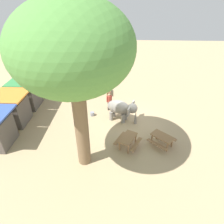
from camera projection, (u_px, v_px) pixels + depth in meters
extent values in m
plane|color=tan|center=(130.00, 122.00, 15.76)|extent=(60.00, 60.00, 0.00)
cylinder|color=gray|center=(125.00, 115.00, 15.90)|extent=(0.32, 0.32, 0.75)
cylinder|color=gray|center=(123.00, 119.00, 15.49)|extent=(0.32, 0.32, 0.75)
cylinder|color=gray|center=(114.00, 113.00, 16.22)|extent=(0.32, 0.32, 0.75)
cylinder|color=gray|center=(111.00, 116.00, 15.81)|extent=(0.32, 0.32, 0.75)
ellipsoid|color=gray|center=(118.00, 107.00, 15.41)|extent=(1.52, 2.08, 1.12)
sphere|color=gray|center=(132.00, 108.00, 14.97)|extent=(0.80, 0.80, 0.80)
cone|color=gray|center=(136.00, 117.00, 15.26)|extent=(0.25, 0.25, 1.26)
cube|color=gray|center=(133.00, 105.00, 15.42)|extent=(0.64, 0.31, 0.60)
cube|color=gray|center=(129.00, 111.00, 14.60)|extent=(0.64, 0.31, 0.60)
cylinder|color=#3F3833|center=(110.00, 106.00, 17.14)|extent=(0.14, 0.14, 0.82)
cylinder|color=#3F3833|center=(108.00, 106.00, 17.07)|extent=(0.14, 0.14, 0.82)
cylinder|color=#B23F33|center=(109.00, 99.00, 16.73)|extent=(0.32, 0.32, 0.58)
sphere|color=tan|center=(109.00, 95.00, 16.51)|extent=(0.22, 0.22, 0.22)
cylinder|color=#B23F33|center=(111.00, 98.00, 16.80)|extent=(0.09, 0.09, 0.55)
cylinder|color=#B23F33|center=(107.00, 99.00, 16.64)|extent=(0.09, 0.09, 0.55)
cylinder|color=brown|center=(82.00, 127.00, 10.77)|extent=(0.78, 0.78, 5.33)
ellipsoid|color=#569342|center=(73.00, 48.00, 8.46)|extent=(6.06, 5.56, 4.29)
cube|color=brown|center=(109.00, 90.00, 19.71)|extent=(1.42, 0.46, 0.06)
cube|color=brown|center=(107.00, 88.00, 19.59)|extent=(1.40, 0.12, 0.40)
cube|color=brown|center=(109.00, 90.00, 20.28)|extent=(0.10, 0.36, 0.42)
cube|color=brown|center=(109.00, 94.00, 19.40)|extent=(0.10, 0.36, 0.42)
cube|color=olive|center=(163.00, 136.00, 13.04)|extent=(1.60, 1.65, 0.06)
cylinder|color=olive|center=(152.00, 139.00, 13.41)|extent=(0.10, 0.10, 0.72)
cylinder|color=olive|center=(157.00, 135.00, 13.79)|extent=(0.10, 0.10, 0.72)
cylinder|color=olive|center=(167.00, 147.00, 12.70)|extent=(0.10, 0.10, 0.72)
cylinder|color=olive|center=(172.00, 143.00, 13.08)|extent=(0.10, 0.10, 0.72)
cube|color=olive|center=(157.00, 144.00, 12.83)|extent=(1.18, 1.28, 0.05)
cube|color=olive|center=(167.00, 136.00, 13.58)|extent=(1.18, 1.28, 0.05)
cube|color=olive|center=(128.00, 138.00, 12.93)|extent=(1.70, 1.39, 0.06)
cylinder|color=olive|center=(128.00, 149.00, 12.56)|extent=(0.10, 0.10, 0.72)
cylinder|color=olive|center=(120.00, 146.00, 12.82)|extent=(0.10, 0.10, 0.72)
cylinder|color=olive|center=(136.00, 138.00, 13.45)|extent=(0.10, 0.10, 0.72)
cylinder|color=olive|center=(127.00, 136.00, 13.71)|extent=(0.10, 0.10, 0.72)
cube|color=olive|center=(136.00, 144.00, 12.84)|extent=(1.45, 0.88, 0.05)
cube|color=olive|center=(120.00, 138.00, 13.35)|extent=(1.45, 0.88, 0.05)
cylinder|color=gray|center=(13.00, 123.00, 13.60)|extent=(0.10, 0.10, 2.40)
cylinder|color=gray|center=(0.00, 139.00, 12.08)|extent=(0.10, 0.10, 2.40)
cube|color=#59514C|center=(14.00, 112.00, 15.17)|extent=(2.00, 1.80, 2.00)
cube|color=orange|center=(9.00, 95.00, 14.39)|extent=(2.50, 2.50, 0.12)
cylinder|color=gray|center=(9.00, 104.00, 15.85)|extent=(0.10, 0.10, 2.40)
cylinder|color=gray|center=(28.00, 104.00, 15.79)|extent=(0.10, 0.10, 2.40)
cylinder|color=gray|center=(18.00, 116.00, 14.27)|extent=(0.10, 0.10, 2.40)
cube|color=#59514C|center=(28.00, 96.00, 17.36)|extent=(2.00, 1.80, 2.00)
cube|color=#388C47|center=(24.00, 81.00, 16.58)|extent=(2.50, 2.50, 0.12)
cylinder|color=gray|center=(23.00, 90.00, 18.04)|extent=(0.10, 0.10, 2.40)
cylinder|color=gray|center=(40.00, 90.00, 17.98)|extent=(0.10, 0.10, 2.40)
cylinder|color=gray|center=(14.00, 99.00, 16.53)|extent=(0.10, 0.10, 2.40)
cylinder|color=gray|center=(32.00, 99.00, 16.46)|extent=(0.10, 0.10, 2.40)
cube|color=#59514C|center=(38.00, 84.00, 19.55)|extent=(2.00, 1.80, 2.00)
cube|color=silver|center=(35.00, 70.00, 18.77)|extent=(2.50, 2.50, 0.12)
cylinder|color=gray|center=(34.00, 79.00, 20.23)|extent=(0.10, 0.10, 2.40)
cylinder|color=gray|center=(49.00, 79.00, 20.17)|extent=(0.10, 0.10, 2.40)
cylinder|color=gray|center=(26.00, 86.00, 18.72)|extent=(0.10, 0.10, 2.40)
cylinder|color=gray|center=(43.00, 86.00, 18.66)|extent=(0.10, 0.10, 2.40)
cylinder|color=gray|center=(92.00, 114.00, 16.46)|extent=(0.36, 0.36, 0.32)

